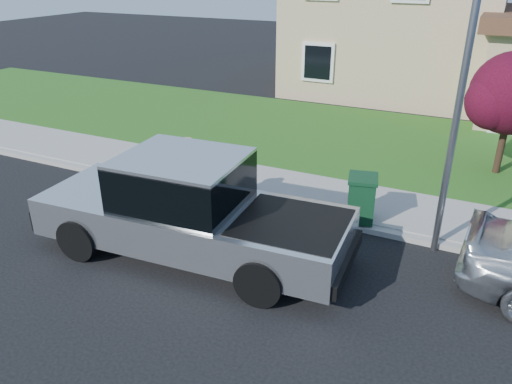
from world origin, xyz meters
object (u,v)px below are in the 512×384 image
woman (189,180)px  street_lamp (463,90)px  pickup_truck (190,211)px  trash_bin (361,198)px

woman → street_lamp: 5.65m
woman → street_lamp: size_ratio=0.32×
pickup_truck → street_lamp: street_lamp is taller
pickup_truck → woman: 1.60m
street_lamp → woman: bearing=166.8°
woman → pickup_truck: bearing=118.8°
trash_bin → street_lamp: 3.02m
pickup_truck → street_lamp: 5.21m
street_lamp → pickup_truck: bearing=-175.4°
woman → street_lamp: bearing=-176.1°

